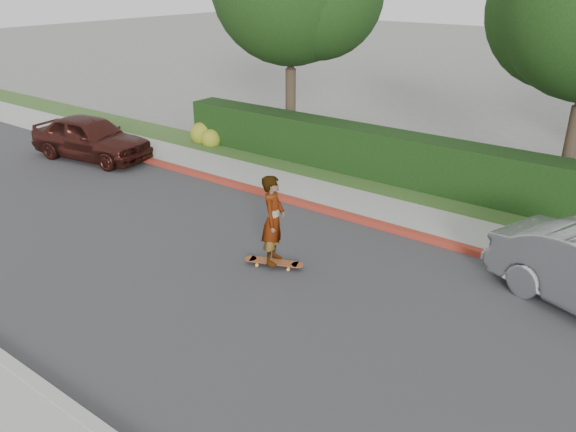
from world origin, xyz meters
name	(u,v)px	position (x,y,z in m)	size (l,w,h in m)	color
ground	(345,328)	(0.00, 0.00, 0.00)	(120.00, 120.00, 0.00)	slate
road	(345,328)	(0.00, 0.00, 0.01)	(60.00, 8.00, 0.01)	#2D2D30
curb_far	(439,242)	(0.00, 4.10, 0.07)	(60.00, 0.20, 0.15)	#9E9E99
curb_red_section	(268,194)	(-5.00, 4.10, 0.08)	(12.00, 0.21, 0.15)	maroon
sidewalk_far	(454,229)	(0.00, 5.00, 0.06)	(60.00, 1.60, 0.12)	gray
planting_strip	(477,209)	(0.00, 6.60, 0.05)	(60.00, 1.60, 0.10)	#2D4C1E
hedge	(387,157)	(-3.00, 7.20, 0.75)	(15.00, 1.00, 1.50)	black
flowering_shrub	(205,135)	(-10.01, 6.74, 0.33)	(1.40, 1.00, 0.90)	#2D4C19
skateboard	(274,262)	(-2.38, 1.02, 0.11)	(1.29, 0.70, 0.12)	gold
skateboarder	(273,220)	(-2.38, 1.02, 1.09)	(0.70, 0.46, 1.91)	white
car_maroon	(91,137)	(-11.84, 3.30, 0.72)	(1.71, 4.24, 1.44)	#3D1813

